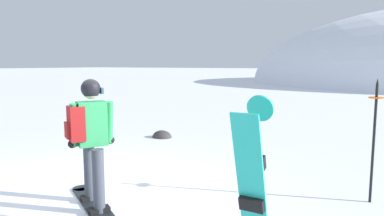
{
  "coord_description": "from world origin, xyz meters",
  "views": [
    {
      "loc": [
        3.82,
        -3.54,
        1.9
      ],
      "look_at": [
        0.16,
        2.71,
        1.0
      ],
      "focal_mm": 33.03,
      "sensor_mm": 36.0,
      "label": 1
    }
  ],
  "objects_px": {
    "piste_marker_near": "(374,132)",
    "rock_small": "(162,137)",
    "snowboarder_main": "(90,140)",
    "spare_snowboard": "(252,175)"
  },
  "relations": [
    {
      "from": "snowboarder_main",
      "to": "piste_marker_near",
      "type": "distance_m",
      "value": 3.8
    },
    {
      "from": "snowboarder_main",
      "to": "spare_snowboard",
      "type": "bearing_deg",
      "value": 0.17
    },
    {
      "from": "snowboarder_main",
      "to": "rock_small",
      "type": "relative_size",
      "value": 3.25
    },
    {
      "from": "piste_marker_near",
      "to": "rock_small",
      "type": "xyz_separation_m",
      "value": [
        -5.0,
        2.11,
        -0.98
      ]
    },
    {
      "from": "spare_snowboard",
      "to": "piste_marker_near",
      "type": "distance_m",
      "value": 2.29
    },
    {
      "from": "rock_small",
      "to": "spare_snowboard",
      "type": "bearing_deg",
      "value": -45.94
    },
    {
      "from": "piste_marker_near",
      "to": "rock_small",
      "type": "distance_m",
      "value": 5.52
    },
    {
      "from": "snowboarder_main",
      "to": "spare_snowboard",
      "type": "distance_m",
      "value": 2.23
    },
    {
      "from": "snowboarder_main",
      "to": "piste_marker_near",
      "type": "height_order",
      "value": "piste_marker_near"
    },
    {
      "from": "spare_snowboard",
      "to": "snowboarder_main",
      "type": "bearing_deg",
      "value": -179.83
    }
  ]
}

